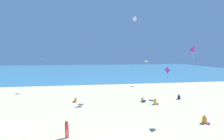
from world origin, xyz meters
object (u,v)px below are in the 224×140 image
kite_blue (42,59)px  kite_purple (167,70)px  person_5 (179,97)px  beach_chair_far_left (143,100)px  kite_white (135,19)px  person_1 (67,128)px  kite_magenta (194,48)px  kite_lime (146,61)px  person_0 (205,120)px  person_3 (155,102)px  person_4 (75,100)px

kite_blue → kite_purple: (20.35, -6.38, -1.57)m
person_5 → kite_blue: kite_blue is taller
beach_chair_far_left → kite_white: size_ratio=0.75×
person_1 → kite_purple: size_ratio=0.76×
kite_magenta → kite_lime: kite_magenta is taller
kite_lime → person_0: bearing=-92.1°
kite_blue → kite_magenta: bearing=-34.8°
kite_purple → person_5: bearing=-35.6°
kite_white → kite_purple: bearing=-18.6°
person_1 → person_5: (14.73, 7.89, -0.56)m
person_3 → kite_purple: bearing=50.7°
person_3 → kite_magenta: size_ratio=0.52×
person_3 → kite_lime: bearing=83.8°
person_0 → person_4: 15.40m
person_4 → kite_magenta: (12.61, -6.46, 7.05)m
person_5 → kite_magenta: bearing=-144.2°
person_3 → kite_lime: (3.22, 12.08, 4.96)m
person_0 → kite_magenta: bearing=155.9°
kite_magenta → kite_purple: size_ratio=0.81×
beach_chair_far_left → person_5: person_5 is taller
person_1 → person_3: (10.28, 6.23, -0.54)m
kite_blue → person_5: bearing=-18.8°
beach_chair_far_left → person_5: bearing=47.1°
person_4 → kite_lime: kite_lime is taller
kite_blue → kite_purple: kite_blue is taller
kite_white → person_1: bearing=-128.7°
kite_white → kite_blue: size_ratio=0.86×
person_1 → kite_blue: (-7.07, 15.31, 4.99)m
person_3 → kite_white: (-1.82, 4.32, 11.82)m
beach_chair_far_left → kite_lime: bearing=110.6°
person_4 → kite_white: 15.02m
person_1 → person_0: bearing=-89.0°
beach_chair_far_left → kite_white: 12.24m
person_4 → kite_blue: 11.00m
kite_lime → kite_purple: 9.44m
kite_blue → beach_chair_far_left: bearing=-26.0°
person_1 → kite_magenta: kite_magenta is taller
kite_blue → kite_white: bearing=-17.0°
person_4 → kite_blue: (-6.56, 6.85, 5.58)m
beach_chair_far_left → kite_white: (-0.55, 3.07, 11.83)m
person_0 → kite_purple: bearing=121.3°
kite_white → kite_purple: 9.36m
kite_blue → kite_lime: 20.79m
beach_chair_far_left → person_4: size_ratio=1.29×
kite_magenta → kite_purple: kite_magenta is taller
person_1 → kite_blue: kite_blue is taller
person_5 → kite_blue: bearing=131.1°
person_4 → person_3: bearing=-168.5°
person_3 → person_1: bearing=-140.1°
person_3 → kite_purple: size_ratio=0.42×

